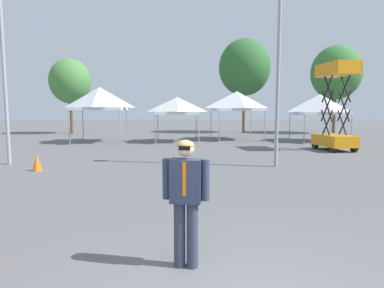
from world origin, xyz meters
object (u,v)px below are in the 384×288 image
at_px(canopy_tent_behind_right, 319,105).
at_px(light_pole_near_lift, 279,48).
at_px(canopy_tent_behind_left, 100,99).
at_px(traffic_cone_lot_center, 37,162).
at_px(scissor_lift, 335,125).
at_px(light_pole_opposite_side, 2,32).
at_px(canopy_tent_far_left, 177,106).
at_px(canopy_tent_left_of_center, 237,101).
at_px(tree_behind_tents_center, 70,81).
at_px(person_foreground, 186,194).
at_px(tree_behind_tents_left, 336,73).
at_px(tree_behind_tents_right, 244,68).

height_order(canopy_tent_behind_right, light_pole_near_lift, light_pole_near_lift).
relative_size(canopy_tent_behind_left, traffic_cone_lot_center, 5.85).
distance_m(canopy_tent_behind_left, traffic_cone_lot_center, 10.80).
distance_m(scissor_lift, light_pole_opposite_side, 16.18).
distance_m(canopy_tent_far_left, canopy_tent_left_of_center, 4.66).
bearing_deg(canopy_tent_left_of_center, light_pole_opposite_side, -137.10).
bearing_deg(light_pole_opposite_side, scissor_lift, 13.60).
distance_m(canopy_tent_behind_left, tree_behind_tents_center, 9.51).
xyz_separation_m(canopy_tent_left_of_center, person_foreground, (-4.38, -19.36, -1.79)).
bearing_deg(light_pole_opposite_side, tree_behind_tents_left, 36.98).
xyz_separation_m(canopy_tent_behind_right, tree_behind_tents_right, (-3.38, 8.91, 3.64)).
distance_m(scissor_lift, person_foreground, 15.20).
height_order(canopy_tent_far_left, traffic_cone_lot_center, canopy_tent_far_left).
height_order(canopy_tent_behind_left, tree_behind_tents_right, tree_behind_tents_right).
bearing_deg(scissor_lift, canopy_tent_behind_left, 158.97).
xyz_separation_m(light_pole_opposite_side, traffic_cone_lot_center, (1.73, -1.53, -4.88)).
bearing_deg(traffic_cone_lot_center, person_foreground, -55.44).
bearing_deg(person_foreground, canopy_tent_behind_right, 60.91).
bearing_deg(canopy_tent_behind_right, tree_behind_tents_center, 156.77).
bearing_deg(canopy_tent_left_of_center, canopy_tent_behind_left, -171.28).
bearing_deg(canopy_tent_behind_right, person_foreground, -119.09).
xyz_separation_m(tree_behind_tents_right, traffic_cone_lot_center, (-11.57, -19.19, -5.87)).
bearing_deg(canopy_tent_far_left, tree_behind_tents_right, 53.67).
height_order(canopy_tent_left_of_center, scissor_lift, scissor_lift).
relative_size(canopy_tent_behind_left, light_pole_near_lift, 0.47).
bearing_deg(tree_behind_tents_right, canopy_tent_far_left, -126.33).
bearing_deg(canopy_tent_behind_right, tree_behind_tents_left, 57.04).
xyz_separation_m(light_pole_near_lift, tree_behind_tents_center, (-13.41, 18.26, 0.29)).
height_order(tree_behind_tents_right, tree_behind_tents_center, tree_behind_tents_right).
distance_m(canopy_tent_far_left, light_pole_opposite_side, 11.52).
distance_m(tree_behind_tents_right, tree_behind_tents_center, 16.22).
bearing_deg(person_foreground, tree_behind_tents_left, 59.73).
xyz_separation_m(person_foreground, light_pole_near_lift, (3.73, 7.81, 3.45)).
bearing_deg(scissor_lift, canopy_tent_far_left, 148.53).
relative_size(scissor_lift, light_pole_near_lift, 0.59).
bearing_deg(canopy_tent_far_left, light_pole_near_lift, -69.53).
height_order(tree_behind_tents_center, traffic_cone_lot_center, tree_behind_tents_center).
relative_size(light_pole_near_lift, traffic_cone_lot_center, 12.43).
xyz_separation_m(canopy_tent_far_left, person_foreground, (0.00, -17.80, -1.42)).
bearing_deg(light_pole_near_lift, canopy_tent_behind_right, 58.23).
bearing_deg(tree_behind_tents_left, scissor_lift, -116.48).
relative_size(canopy_tent_behind_left, tree_behind_tents_right, 0.42).
distance_m(light_pole_near_lift, tree_behind_tents_right, 19.06).
bearing_deg(scissor_lift, light_pole_near_lift, -134.36).
xyz_separation_m(canopy_tent_behind_left, canopy_tent_left_of_center, (9.59, 1.47, -0.11)).
bearing_deg(tree_behind_tents_left, tree_behind_tents_right, 169.83).
bearing_deg(light_pole_near_lift, canopy_tent_behind_left, 131.59).
relative_size(light_pole_opposite_side, tree_behind_tents_left, 1.15).
height_order(canopy_tent_far_left, scissor_lift, scissor_lift).
xyz_separation_m(canopy_tent_far_left, light_pole_opposite_side, (-6.83, -8.86, 2.74)).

